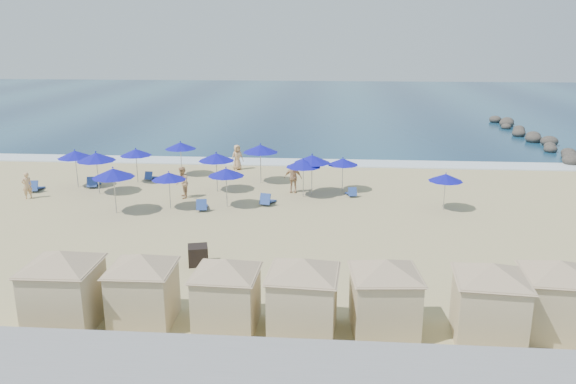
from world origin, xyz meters
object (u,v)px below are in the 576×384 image
Objects in this scene: cabana_3 at (303,286)px; umbrella_1 at (96,157)px; rock_jetty at (539,140)px; beachgoer_0 at (27,185)px; beachgoer_3 at (237,157)px; cabana_2 at (226,285)px; umbrella_5 at (169,176)px; umbrella_0 at (75,154)px; trash_bin at (198,255)px; umbrella_12 at (216,157)px; umbrella_9 at (343,162)px; umbrella_7 at (260,149)px; cabana_4 at (385,287)px; umbrella_11 at (446,178)px; cabana_0 at (63,279)px; umbrella_6 at (226,172)px; umbrella_3 at (113,173)px; cabana_5 at (490,291)px; umbrella_8 at (303,163)px; umbrella_4 at (180,146)px; cabana_6 at (557,288)px; beachgoer_1 at (182,183)px; beachgoer_2 at (293,178)px; umbrella_2 at (136,152)px; umbrella_10 at (312,159)px; cabana_1 at (142,280)px.

cabana_3 is 1.71× the size of umbrella_1.
beachgoer_0 reaches higher than rock_jetty.
cabana_2 is at bearing -115.06° from beachgoer_3.
umbrella_0 is at bearing 150.48° from umbrella_5.
umbrella_12 is (-1.50, 11.42, 1.76)m from trash_bin.
umbrella_1 is at bearing -173.25° from umbrella_9.
umbrella_7 is at bearing 54.84° from umbrella_5.
umbrella_11 is (4.44, 13.61, 0.26)m from cabana_4.
cabana_0 is (-3.15, -5.41, 1.26)m from trash_bin.
beachgoer_0 is (-12.05, 0.73, -1.21)m from umbrella_6.
umbrella_3 is at bearing -142.96° from rock_jetty.
cabana_2 is 0.94× the size of cabana_5.
umbrella_1 reaches higher than beachgoer_0.
umbrella_8 reaches higher than umbrella_6.
umbrella_3 is 1.07× the size of umbrella_4.
umbrella_5 is (-10.69, 12.69, 0.27)m from cabana_4.
umbrella_4 is (-17.49, 19.99, 0.49)m from cabana_6.
umbrella_1 is 1.40× the size of beachgoer_1.
beachgoer_2 is (3.49, 3.33, -1.09)m from umbrella_6.
beachgoer_0 is at bearing -166.60° from beachgoer_2.
umbrella_6 is (10.25, -3.48, -0.12)m from umbrella_0.
umbrella_9 is at bearing 1.27° from umbrella_0.
umbrella_1 is (-32.44, -18.89, 1.93)m from rock_jetty.
umbrella_2 is (-9.36, 18.34, 0.49)m from cabana_2.
cabana_4 is 24.15m from beachgoer_0.
beachgoer_3 is at bearing 110.88° from cabana_4.
cabana_6 is 2.46× the size of beachgoer_3.
umbrella_4 is (2.40, 2.07, 0.08)m from umbrella_2.
cabana_3 is 23.39m from beachgoer_3.
umbrella_9 reaches higher than rock_jetty.
cabana_4 reaches higher than umbrella_0.
umbrella_9 is (-6.52, 16.81, 0.27)m from cabana_6.
umbrella_8 is 16.35m from beachgoer_0.
beachgoer_2 is (-4.12, 16.60, -0.67)m from cabana_4.
beachgoer_3 reaches higher than beachgoer_0.
cabana_6 is 1.68× the size of umbrella_1.
cabana_0 reaches higher than umbrella_10.
cabana_6 is (8.03, 0.56, -0.02)m from cabana_3.
cabana_3 is 1.00× the size of cabana_5.
rock_jetty is 33.35m from beachgoer_1.
umbrella_9 is 2.09m from umbrella_10.
cabana_3 is 2.61m from cabana_4.
cabana_1 is at bearing -86.96° from umbrella_12.
rock_jetty is 12.46× the size of umbrella_11.
umbrella_12 reaches higher than umbrella_8.
umbrella_8 is 1.28× the size of beachgoer_2.
cabana_3 is 20.52m from umbrella_1.
umbrella_9 is at bearing 24.79° from umbrella_5.
umbrella_9 is (5.29, -1.68, -0.40)m from umbrella_7.
cabana_3 is at bearing -47.82° from umbrella_3.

